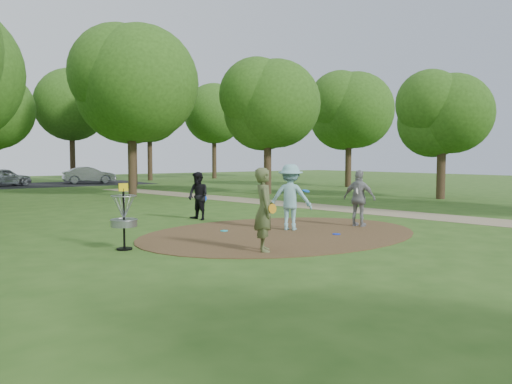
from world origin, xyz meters
TOP-DOWN VIEW (x-y plane):
  - ground at (0.00, 0.00)m, footprint 100.00×100.00m
  - dirt_clearing at (0.00, 0.00)m, footprint 8.40×8.40m
  - footpath at (6.50, 2.00)m, footprint 7.55×39.89m
  - parking_lot at (2.00, 30.00)m, footprint 14.00×8.00m
  - player_observer_with_disc at (-2.06, -1.83)m, footprint 0.75×0.83m
  - player_throwing_with_disc at (0.59, 0.31)m, footprint 1.44×1.42m
  - player_walking_with_disc at (-0.32, 4.05)m, footprint 0.75×0.89m
  - player_waiting_with_disc at (2.76, -0.41)m, footprint 0.72×1.11m
  - disc_ground_cyan at (-1.12, 1.24)m, footprint 0.22×0.22m
  - disc_ground_blue at (1.00, -1.14)m, footprint 0.22×0.22m
  - car_left at (-1.75, 29.82)m, footprint 4.32×2.91m
  - car_right at (4.71, 30.07)m, footprint 4.29×2.15m
  - disc_golf_basket at (-4.50, 0.30)m, footprint 0.63×0.63m
  - tree_ring at (2.11, 9.54)m, footprint 36.99×45.27m

SIDE VIEW (x-z plane):
  - ground at x=0.00m, z-range 0.00..0.00m
  - parking_lot at x=2.00m, z-range 0.00..0.01m
  - footpath at x=6.50m, z-range 0.00..0.01m
  - dirt_clearing at x=0.00m, z-range 0.00..0.02m
  - disc_ground_cyan at x=-1.12m, z-range 0.02..0.04m
  - disc_ground_blue at x=1.00m, z-range 0.02..0.04m
  - car_right at x=4.71m, z-range 0.00..1.35m
  - car_left at x=-1.75m, z-range 0.00..1.37m
  - player_walking_with_disc at x=-0.32m, z-range 0.00..1.64m
  - player_waiting_with_disc at x=2.76m, z-range 0.00..1.75m
  - disc_golf_basket at x=-4.50m, z-range 0.10..1.64m
  - player_observer_with_disc at x=-2.06m, z-range 0.00..1.90m
  - player_throwing_with_disc at x=0.59m, z-range 0.00..1.94m
  - tree_ring at x=2.11m, z-range 0.73..9.85m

